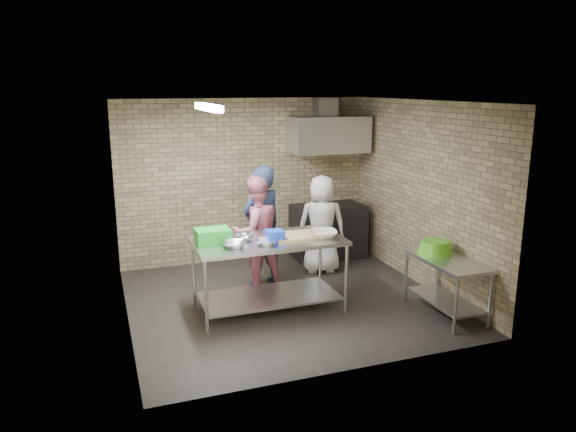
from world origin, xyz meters
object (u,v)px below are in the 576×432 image
object	(u,v)px
green_crate	(213,235)
woman_pink	(255,232)
prep_table	(269,275)
side_counter	(446,286)
blue_tub	(274,236)
man_navy	(262,227)
stove	(328,231)
bottle_red	(327,138)
green_basin	(435,247)
bottle_green	(348,138)
woman_white	(322,224)

from	to	relation	value
green_crate	woman_pink	world-z (taller)	woman_pink
prep_table	side_counter	distance (m)	2.30
blue_tub	man_navy	bearing A→B (deg)	82.16
stove	man_navy	world-z (taller)	man_navy
prep_table	bottle_red	distance (m)	3.11
green_basin	bottle_red	bearing A→B (deg)	97.90
woman_pink	blue_tub	bearing A→B (deg)	75.97
man_navy	bottle_red	bearing A→B (deg)	-162.82
side_counter	bottle_green	bearing A→B (deg)	90.00
side_counter	stove	size ratio (longest dim) A/B	1.00
woman_pink	woman_white	xyz separation A→B (m)	(1.18, 0.32, -0.06)
prep_table	stove	distance (m)	2.49
stove	blue_tub	world-z (taller)	blue_tub
green_crate	bottle_green	bearing A→B (deg)	35.01
bottle_red	man_navy	size ratio (longest dim) A/B	0.10
stove	bottle_red	world-z (taller)	bottle_red
blue_tub	woman_white	distance (m)	1.76
stove	woman_pink	size ratio (longest dim) A/B	0.72
woman_pink	woman_white	size ratio (longest dim) A/B	1.07
side_counter	stove	distance (m)	2.79
side_counter	green_crate	xyz separation A→B (m)	(-2.81, 1.02, 0.68)
bottle_red	prep_table	bearing A→B (deg)	-129.33
green_crate	bottle_red	size ratio (longest dim) A/B	2.38
bottle_red	man_navy	distance (m)	2.24
stove	bottle_green	world-z (taller)	bottle_green
woman_pink	side_counter	bearing A→B (deg)	126.57
blue_tub	bottle_green	xyz separation A→B (m)	(2.06, 2.19, 0.98)
green_crate	blue_tub	distance (m)	0.78
prep_table	man_navy	world-z (taller)	man_navy
prep_table	side_counter	xyz separation A→B (m)	(2.11, -0.90, -0.11)
side_counter	green_crate	distance (m)	3.07
bottle_red	bottle_green	xyz separation A→B (m)	(0.40, 0.00, -0.01)
side_counter	bottle_red	distance (m)	3.44
side_counter	green_crate	bearing A→B (deg)	160.06
woman_pink	woman_white	bearing A→B (deg)	-177.80
prep_table	stove	size ratio (longest dim) A/B	1.61
stove	woman_white	distance (m)	0.86
man_navy	bottle_green	bearing A→B (deg)	-169.06
blue_tub	green_basin	size ratio (longest dim) A/B	0.47
bottle_red	bottle_green	size ratio (longest dim) A/B	1.20
bottle_green	man_navy	xyz separation A→B (m)	(-1.92, -1.18, -1.12)
bottle_green	prep_table	bearing A→B (deg)	-135.31
stove	woman_pink	distance (m)	1.92
prep_table	bottle_green	xyz separation A→B (m)	(2.11, 2.09, 1.53)
green_crate	green_basin	world-z (taller)	green_crate
stove	blue_tub	size ratio (longest dim) A/B	5.59
green_crate	man_navy	distance (m)	1.20
green_crate	prep_table	bearing A→B (deg)	-9.73
prep_table	bottle_red	world-z (taller)	bottle_red
stove	bottle_green	xyz separation A→B (m)	(0.45, 0.24, 1.57)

